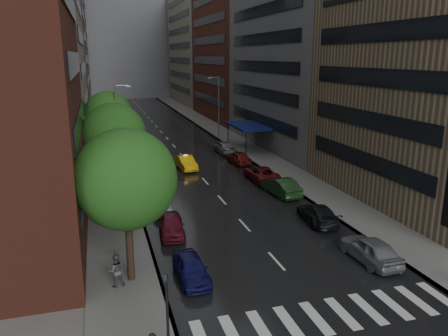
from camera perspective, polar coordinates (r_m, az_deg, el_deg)
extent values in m
plane|color=gray|center=(23.94, 10.74, -15.98)|extent=(220.00, 220.00, 0.00)
cube|color=black|center=(69.98, -7.97, 4.43)|extent=(14.00, 140.00, 0.01)
cube|color=gray|center=(69.29, -15.36, 4.01)|extent=(4.00, 140.00, 0.15)
cube|color=gray|center=(71.78, -0.82, 4.88)|extent=(4.00, 140.00, 0.15)
cube|color=silver|center=(20.83, 0.98, -20.76)|extent=(0.55, 2.80, 0.01)
cube|color=silver|center=(21.22, 4.83, -20.09)|extent=(0.55, 2.80, 0.01)
cube|color=silver|center=(21.68, 8.49, -19.36)|extent=(0.55, 2.80, 0.01)
cube|color=silver|center=(22.23, 11.96, -18.60)|extent=(0.55, 2.80, 0.01)
cube|color=silver|center=(22.85, 15.22, -17.82)|extent=(0.55, 2.80, 0.01)
cube|color=silver|center=(23.54, 18.27, -17.04)|extent=(0.55, 2.80, 0.01)
cube|color=silver|center=(24.28, 21.12, -16.26)|extent=(0.55, 2.80, 0.01)
cube|color=silver|center=(25.09, 23.77, -15.49)|extent=(0.55, 2.80, 0.01)
cube|color=silver|center=(25.94, 26.23, -14.75)|extent=(0.55, 2.80, 0.01)
cube|color=maroon|center=(30.71, -26.97, 14.77)|extent=(8.00, 20.00, 26.00)
cube|color=gray|center=(54.72, -22.88, 18.61)|extent=(8.00, 28.00, 34.00)
cube|color=#937A5B|center=(82.42, -20.38, 12.88)|extent=(8.00, 28.00, 22.00)
cube|color=slate|center=(112.58, -19.76, 17.21)|extent=(8.00, 32.00, 38.00)
cube|color=#937A5B|center=(39.21, 24.24, 17.61)|extent=(8.00, 20.00, 30.00)
cube|color=slate|center=(59.63, 8.60, 14.28)|extent=(8.00, 28.00, 24.00)
cube|color=maroon|center=(86.10, 0.58, 18.44)|extent=(8.00, 28.00, 36.00)
cube|color=gray|center=(114.96, -3.91, 15.41)|extent=(8.00, 32.00, 28.00)
cube|color=slate|center=(136.65, -12.59, 15.80)|extent=(40.00, 14.00, 32.00)
cylinder|color=#382619|center=(24.28, -12.25, -9.41)|extent=(0.40, 0.40, 4.67)
sphere|color=#1E5116|center=(23.10, -12.71, -1.43)|extent=(5.34, 5.34, 5.34)
cylinder|color=#382619|center=(37.51, -13.86, -1.00)|extent=(0.40, 0.40, 4.59)
sphere|color=#1E5116|center=(36.77, -14.18, 4.18)|extent=(5.25, 5.25, 5.25)
cylinder|color=#382619|center=(50.93, -14.61, 2.95)|extent=(0.40, 0.40, 4.55)
sphere|color=#1E5116|center=(50.38, -14.85, 6.76)|extent=(5.20, 5.20, 5.20)
imported|color=#E6AE0C|center=(47.66, -5.03, 0.71)|extent=(1.95, 4.60, 1.48)
imported|color=#12104E|center=(24.70, -4.30, -12.92)|extent=(1.70, 4.05, 1.37)
imported|color=maroon|center=(30.55, -6.89, -7.38)|extent=(2.06, 4.32, 1.42)
imported|color=#B8BCC2|center=(35.03, -8.19, -4.61)|extent=(1.65, 3.94, 1.33)
imported|color=#112151|center=(41.57, -9.57, -1.42)|extent=(3.03, 5.87, 1.58)
imported|color=white|center=(47.61, -10.48, 0.46)|extent=(1.81, 4.18, 1.41)
imported|color=#0E1D43|center=(54.03, -11.22, 2.16)|extent=(2.25, 5.37, 1.55)
imported|color=white|center=(58.88, -11.67, 3.17)|extent=(1.88, 4.91, 1.60)
imported|color=slate|center=(28.01, 18.59, -10.01)|extent=(1.95, 4.63, 1.56)
imported|color=black|center=(33.20, 12.16, -5.84)|extent=(2.41, 4.93, 1.38)
imported|color=#1A3618|center=(38.97, 7.45, -2.41)|extent=(2.11, 4.99, 1.60)
imported|color=#591112|center=(43.31, 4.89, -0.72)|extent=(2.42, 5.23, 1.45)
imported|color=maroon|center=(49.84, 1.94, 1.38)|extent=(2.05, 4.52, 1.50)
imported|color=slate|center=(55.47, 0.00, 2.78)|extent=(1.98, 4.69, 1.58)
imported|color=#505055|center=(24.26, -13.94, -12.87)|extent=(0.95, 0.77, 1.82)
imported|color=black|center=(23.94, -14.05, -11.30)|extent=(0.96, 0.98, 0.88)
cylinder|color=black|center=(18.91, -7.39, -18.59)|extent=(0.12, 0.12, 3.20)
imported|color=black|center=(18.19, -7.54, -14.89)|extent=(0.18, 0.15, 0.90)
cylinder|color=gray|center=(48.85, -13.77, 5.36)|extent=(0.18, 0.18, 9.00)
cube|color=gray|center=(48.47, -12.39, 10.38)|extent=(0.50, 0.22, 0.16)
cylinder|color=gray|center=(66.05, -0.69, 8.05)|extent=(0.18, 0.18, 9.00)
cube|color=gray|center=(65.36, -1.91, 11.67)|extent=(0.50, 0.22, 0.16)
cube|color=navy|center=(57.15, 3.18, 5.51)|extent=(4.00, 8.00, 0.25)
cylinder|color=black|center=(53.36, 2.89, 3.23)|extent=(0.12, 0.12, 3.00)
cylinder|color=black|center=(60.47, 0.53, 4.58)|extent=(0.12, 0.12, 3.00)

